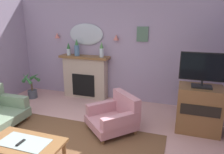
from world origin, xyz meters
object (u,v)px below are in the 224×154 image
mantel_vase_left (102,50)px  wall_mirror (86,34)px  framed_picture (142,34)px  mantel_vase_right (77,48)px  coffee_table (25,146)px  tv_flatscreen (204,69)px  armchair_in_corner (115,115)px  tv_cabinet (199,109)px  tv_remote (21,143)px  fireplace (85,77)px  mantel_vase_centre (69,49)px  wall_sconce_right (116,37)px  wall_sconce_left (57,36)px  potted_plant_small_fern (32,86)px

mantel_vase_left → wall_mirror: bearing=161.2°
framed_picture → mantel_vase_right: bearing=-174.0°
coffee_table → tv_flatscreen: 3.23m
armchair_in_corner → tv_cabinet: 1.61m
armchair_in_corner → tv_cabinet: bearing=17.8°
mantel_vase_right → tv_remote: 3.13m
fireplace → tv_remote: size_ratio=8.50×
fireplace → tv_remote: 2.99m
mantel_vase_left → framed_picture: framed_picture is taller
mantel_vase_centre → framed_picture: framed_picture is taller
mantel_vase_left → tv_flatscreen: (2.35, -0.94, -0.10)m
wall_sconce_right → tv_flatscreen: wall_sconce_right is taller
wall_mirror → armchair_in_corner: size_ratio=0.84×
mantel_vase_right → tv_cabinet: bearing=-16.8°
mantel_vase_right → tv_remote: size_ratio=2.75×
mantel_vase_right → tv_cabinet: (3.05, -0.92, -0.90)m
mantel_vase_right → tv_flatscreen: (3.05, -0.94, -0.11)m
mantel_vase_left → armchair_in_corner: size_ratio=0.34×
fireplace → wall_sconce_right: size_ratio=9.71×
framed_picture → fireplace: bearing=-174.2°
wall_sconce_left → armchair_in_corner: (2.17, -1.53, -1.35)m
wall_sconce_left → potted_plant_small_fern: bearing=-129.4°
tv_flatscreen → wall_sconce_left: bearing=164.0°
potted_plant_small_fern → tv_flatscreen: bearing=-6.0°
armchair_in_corner → potted_plant_small_fern: 2.83m
tv_remote → tv_cabinet: tv_cabinet is taller
mantel_vase_centre → wall_sconce_right: bearing=5.3°
mantel_vase_left → armchair_in_corner: bearing=-59.9°
coffee_table → tv_remote: tv_remote is taller
wall_sconce_right → potted_plant_small_fern: size_ratio=0.19×
tv_flatscreen → potted_plant_small_fern: tv_flatscreen is taller
fireplace → wall_sconce_right: (0.85, 0.09, 1.09)m
fireplace → tv_remote: bearing=-82.3°
wall_mirror → mantel_vase_right: bearing=-139.6°
wall_sconce_left → coffee_table: wall_sconce_left is taller
mantel_vase_left → coffee_table: mantel_vase_left is taller
potted_plant_small_fern → tv_cabinet: bearing=-5.7°
tv_cabinet → framed_picture: bearing=140.7°
mantel_vase_right → tv_cabinet: size_ratio=0.49×
wall_sconce_left → mantel_vase_right: bearing=-10.5°
mantel_vase_right → potted_plant_small_fern: 1.63m
tv_remote → wall_sconce_left: bearing=112.3°
tv_remote → tv_flatscreen: bearing=39.2°
fireplace → potted_plant_small_fern: fireplace is taller
coffee_table → tv_cabinet: size_ratio=1.22×
armchair_in_corner → potted_plant_small_fern: size_ratio=1.56×
mantel_vase_right → coffee_table: mantel_vase_right is taller
mantel_vase_centre → tv_remote: size_ratio=2.08×
potted_plant_small_fern → coffee_table: bearing=-53.2°
potted_plant_small_fern → mantel_vase_right: bearing=23.4°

